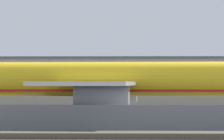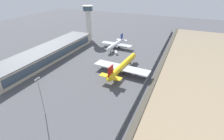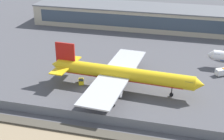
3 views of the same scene
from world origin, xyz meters
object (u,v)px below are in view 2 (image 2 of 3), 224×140
object	(u,v)px
baggage_tug	(115,79)
ops_van	(116,52)
apron_light_mast_apron_west	(41,95)
passenger_jet_white	(116,44)
control_tower	(88,20)
cargo_jet_yellow	(122,66)

from	to	relation	value
baggage_tug	ops_van	bearing A→B (deg)	22.10
apron_light_mast_apron_west	passenger_jet_white	bearing A→B (deg)	2.28
control_tower	cargo_jet_yellow	bearing A→B (deg)	-133.03
control_tower	ops_van	bearing A→B (deg)	-120.60
cargo_jet_yellow	baggage_tug	bearing A→B (deg)	179.88
baggage_tug	apron_light_mast_apron_west	bearing A→B (deg)	156.48
ops_van	control_tower	distance (m)	54.10
cargo_jet_yellow	baggage_tug	distance (m)	13.41
cargo_jet_yellow	apron_light_mast_apron_west	distance (m)	61.41
baggage_tug	ops_van	xyz separation A→B (m)	(44.18, 17.94, 0.47)
baggage_tug	apron_light_mast_apron_west	xyz separation A→B (m)	(-45.03, 19.60, 11.03)
ops_van	control_tower	bearing A→B (deg)	59.40
passenger_jet_white	control_tower	distance (m)	43.05
cargo_jet_yellow	ops_van	xyz separation A→B (m)	(31.43, 17.97, -3.68)
ops_van	control_tower	xyz separation A→B (m)	(25.35, 42.86, 21.16)
control_tower	apron_light_mast_apron_west	bearing A→B (deg)	-160.22
passenger_jet_white	ops_van	size ratio (longest dim) A/B	6.74
baggage_tug	control_tower	world-z (taller)	control_tower
cargo_jet_yellow	control_tower	world-z (taller)	control_tower
cargo_jet_yellow	ops_van	bearing A→B (deg)	29.76
baggage_tug	cargo_jet_yellow	bearing A→B (deg)	-0.12
cargo_jet_yellow	ops_van	distance (m)	36.39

